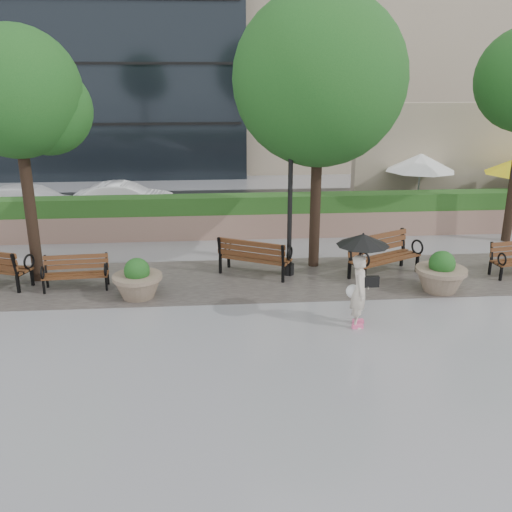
{
  "coord_description": "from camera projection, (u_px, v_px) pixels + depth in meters",
  "views": [
    {
      "loc": [
        -0.79,
        -10.69,
        5.14
      ],
      "look_at": [
        0.2,
        1.58,
        1.1
      ],
      "focal_mm": 40.0,
      "sensor_mm": 36.0,
      "label": 1
    }
  ],
  "objects": [
    {
      "name": "bench_1",
      "position": [
        76.0,
        280.0,
        13.92
      ],
      "size": [
        1.58,
        0.72,
        0.83
      ],
      "rotation": [
        0.0,
        0.0,
        0.07
      ],
      "color": "#563219",
      "rests_on": "ground"
    },
    {
      "name": "car_left",
      "position": [
        34.0,
        203.0,
        20.08
      ],
      "size": [
        4.56,
        2.23,
        1.28
      ],
      "primitive_type": "imported",
      "rotation": [
        0.0,
        0.0,
        1.47
      ],
      "color": "white",
      "rests_on": "ground"
    },
    {
      "name": "tree_1",
      "position": [
        325.0,
        84.0,
        14.28
      ],
      "size": [
        4.36,
        4.36,
        7.09
      ],
      "color": "black",
      "rests_on": "ground"
    },
    {
      "name": "hedge_wall",
      "position": [
        236.0,
        216.0,
        18.21
      ],
      "size": [
        24.0,
        0.8,
        1.35
      ],
      "color": "#8F685C",
      "rests_on": "ground"
    },
    {
      "name": "planter_right",
      "position": [
        441.0,
        276.0,
        13.75
      ],
      "size": [
        1.22,
        1.22,
        1.02
      ],
      "color": "#7F6B56",
      "rests_on": "ground"
    },
    {
      "name": "cafe_hedge",
      "position": [
        494.0,
        212.0,
        19.72
      ],
      "size": [
        8.0,
        0.5,
        0.9
      ],
      "primitive_type": "cube",
      "color": "#204B19",
      "rests_on": "ground"
    },
    {
      "name": "planter_left",
      "position": [
        138.0,
        282.0,
        13.37
      ],
      "size": [
        1.16,
        1.16,
        0.97
      ],
      "color": "#7F6B56",
      "rests_on": "ground"
    },
    {
      "name": "bench_2",
      "position": [
        255.0,
        264.0,
        14.88
      ],
      "size": [
        1.97,
        1.5,
        0.99
      ],
      "rotation": [
        0.0,
        0.0,
        2.66
      ],
      "color": "#563219",
      "rests_on": "ground"
    },
    {
      "name": "lamppost",
      "position": [
        290.0,
        212.0,
        14.46
      ],
      "size": [
        0.28,
        0.28,
        3.85
      ],
      "color": "black",
      "rests_on": "ground"
    },
    {
      "name": "cobble_strip",
      "position": [
        244.0,
        279.0,
        14.62
      ],
      "size": [
        28.0,
        3.2,
        0.01
      ],
      "primitive_type": "cube",
      "color": "#383330",
      "rests_on": "ground"
    },
    {
      "name": "pedestrian",
      "position": [
        361.0,
        271.0,
        11.67
      ],
      "size": [
        1.08,
        1.08,
        1.99
      ],
      "rotation": [
        0.0,
        0.0,
        1.28
      ],
      "color": "beige",
      "rests_on": "ground"
    },
    {
      "name": "asphalt_street",
      "position": [
        231.0,
        208.0,
        22.2
      ],
      "size": [
        40.0,
        7.0,
        0.0
      ],
      "primitive_type": "cube",
      "color": "black",
      "rests_on": "ground"
    },
    {
      "name": "ground",
      "position": [
        252.0,
        330.0,
        11.78
      ],
      "size": [
        100.0,
        100.0,
        0.0
      ],
      "primitive_type": "plane",
      "color": "gray",
      "rests_on": "ground"
    },
    {
      "name": "patio_umb_white",
      "position": [
        421.0,
        163.0,
        20.15
      ],
      "size": [
        2.5,
        2.5,
        2.3
      ],
      "color": "black",
      "rests_on": "ground"
    },
    {
      "name": "car_right",
      "position": [
        125.0,
        199.0,
        21.02
      ],
      "size": [
        3.63,
        1.3,
        1.19
      ],
      "primitive_type": "imported",
      "rotation": [
        0.0,
        0.0,
        1.56
      ],
      "color": "white",
      "rests_on": "ground"
    },
    {
      "name": "tree_0",
      "position": [
        24.0,
        98.0,
        13.29
      ],
      "size": [
        3.19,
        3.05,
        6.16
      ],
      "color": "black",
      "rests_on": "ground"
    },
    {
      "name": "cafe_wall",
      "position": [
        485.0,
        157.0,
        21.36
      ],
      "size": [
        10.0,
        0.6,
        4.0
      ],
      "primitive_type": "cube",
      "color": "tan",
      "rests_on": "ground"
    },
    {
      "name": "bench_3",
      "position": [
        384.0,
        264.0,
        14.84
      ],
      "size": [
        2.1,
        1.61,
        1.06
      ],
      "rotation": [
        0.0,
        0.0,
        0.48
      ],
      "color": "#563219",
      "rests_on": "ground"
    }
  ]
}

